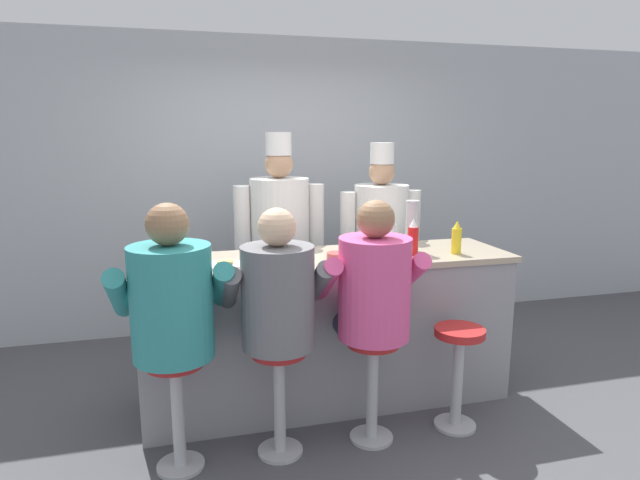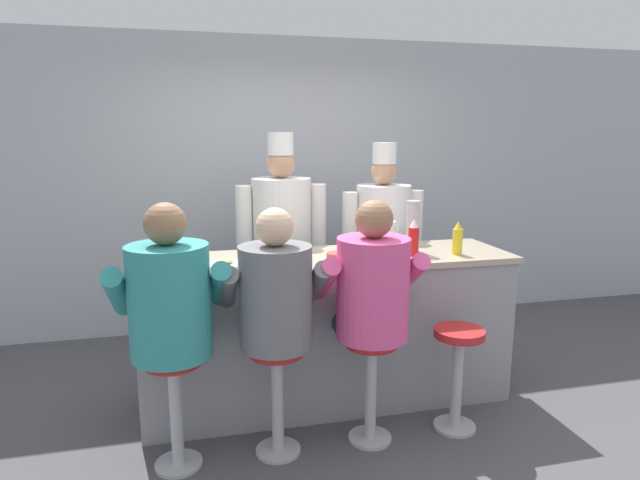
# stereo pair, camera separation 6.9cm
# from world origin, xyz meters

# --- Properties ---
(ground_plane) EXTENTS (20.00, 20.00, 0.00)m
(ground_plane) POSITION_xyz_m (0.00, 0.00, 0.00)
(ground_plane) COLOR #4C4C51
(wall_back) EXTENTS (10.00, 0.06, 2.70)m
(wall_back) POSITION_xyz_m (0.00, 1.96, 1.35)
(wall_back) COLOR #B2B7BC
(wall_back) RESTS_ON ground_plane
(diner_counter) EXTENTS (2.50, 0.69, 1.03)m
(diner_counter) POSITION_xyz_m (0.00, 0.35, 0.51)
(diner_counter) COLOR gray
(diner_counter) RESTS_ON ground_plane
(ketchup_bottle_red) EXTENTS (0.07, 0.07, 0.25)m
(ketchup_bottle_red) POSITION_xyz_m (0.56, 0.23, 1.14)
(ketchup_bottle_red) COLOR red
(ketchup_bottle_red) RESTS_ON diner_counter
(mustard_bottle_yellow) EXTENTS (0.07, 0.07, 0.23)m
(mustard_bottle_yellow) POSITION_xyz_m (0.87, 0.20, 1.13)
(mustard_bottle_yellow) COLOR yellow
(mustard_bottle_yellow) RESTS_ON diner_counter
(hot_sauce_bottle_orange) EXTENTS (0.03, 0.03, 0.14)m
(hot_sauce_bottle_orange) POSITION_xyz_m (0.42, 0.20, 1.09)
(hot_sauce_bottle_orange) COLOR orange
(hot_sauce_bottle_orange) RESTS_ON diner_counter
(water_pitcher_clear) EXTENTS (0.14, 0.13, 0.19)m
(water_pitcher_clear) POSITION_xyz_m (0.50, 0.55, 1.12)
(water_pitcher_clear) COLOR silver
(water_pitcher_clear) RESTS_ON diner_counter
(breakfast_plate) EXTENTS (0.24, 0.24, 0.05)m
(breakfast_plate) POSITION_xyz_m (-0.69, 0.22, 1.04)
(breakfast_plate) COLOR white
(breakfast_plate) RESTS_ON diner_counter
(cereal_bowl) EXTENTS (0.14, 0.14, 0.05)m
(cereal_bowl) POSITION_xyz_m (0.03, 0.22, 1.05)
(cereal_bowl) COLOR #B24C47
(cereal_bowl) RESTS_ON diner_counter
(coffee_mug_white) EXTENTS (0.12, 0.08, 0.08)m
(coffee_mug_white) POSITION_xyz_m (-1.02, 0.24, 1.07)
(coffee_mug_white) COLOR white
(coffee_mug_white) RESTS_ON diner_counter
(coffee_mug_blue) EXTENTS (0.13, 0.08, 0.09)m
(coffee_mug_blue) POSITION_xyz_m (0.32, 0.23, 1.07)
(coffee_mug_blue) COLOR #4C7AB2
(coffee_mug_blue) RESTS_ON diner_counter
(cup_stack_steel) EXTENTS (0.09, 0.09, 0.35)m
(cup_stack_steel) POSITION_xyz_m (0.61, 0.36, 1.20)
(cup_stack_steel) COLOR #B7BABF
(cup_stack_steel) RESTS_ON diner_counter
(napkin_dispenser_chrome) EXTENTS (0.13, 0.08, 0.12)m
(napkin_dispenser_chrome) POSITION_xyz_m (-0.34, 0.15, 1.08)
(napkin_dispenser_chrome) COLOR silver
(napkin_dispenser_chrome) RESTS_ON diner_counter
(diner_seated_teal) EXTENTS (0.65, 0.64, 1.49)m
(diner_seated_teal) POSITION_xyz_m (-1.01, -0.19, 0.92)
(diner_seated_teal) COLOR #B2B5BA
(diner_seated_teal) RESTS_ON ground_plane
(diner_seated_grey) EXTENTS (0.62, 0.61, 1.44)m
(diner_seated_grey) POSITION_xyz_m (-0.44, -0.19, 0.90)
(diner_seated_grey) COLOR #B2B5BA
(diner_seated_grey) RESTS_ON ground_plane
(diner_seated_pink) EXTENTS (0.64, 0.63, 1.47)m
(diner_seated_pink) POSITION_xyz_m (0.12, -0.19, 0.92)
(diner_seated_pink) COLOR #B2B5BA
(diner_seated_pink) RESTS_ON ground_plane
(empty_stool_round) EXTENTS (0.31, 0.31, 0.66)m
(empty_stool_round) POSITION_xyz_m (0.69, -0.22, 0.44)
(empty_stool_round) COLOR #B2B5BA
(empty_stool_round) RESTS_ON ground_plane
(cook_in_whites_near) EXTENTS (0.72, 0.46, 1.85)m
(cook_in_whites_near) POSITION_xyz_m (-0.19, 1.10, 1.01)
(cook_in_whites_near) COLOR #232328
(cook_in_whites_near) RESTS_ON ground_plane
(cook_in_whites_far) EXTENTS (0.69, 0.44, 1.76)m
(cook_in_whites_far) POSITION_xyz_m (0.64, 1.04, 0.97)
(cook_in_whites_far) COLOR #232328
(cook_in_whites_far) RESTS_ON ground_plane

